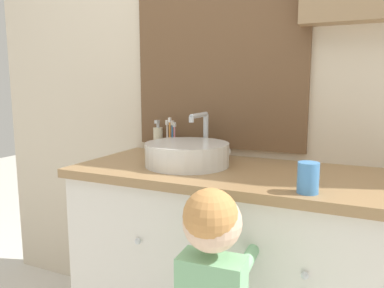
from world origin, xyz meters
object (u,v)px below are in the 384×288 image
(toothbrush_holder, at_px, (171,145))
(drinking_cup, at_px, (308,178))
(sink_basin, at_px, (188,153))
(soap_dispenser, at_px, (158,139))

(toothbrush_holder, height_order, drinking_cup, toothbrush_holder)
(sink_basin, bearing_deg, soap_dispenser, 140.27)
(sink_basin, xyz_separation_m, soap_dispenser, (-0.27, 0.23, 0.01))
(drinking_cup, bearing_deg, toothbrush_holder, 149.70)
(sink_basin, distance_m, drinking_cup, 0.56)
(drinking_cup, bearing_deg, sink_basin, 157.69)
(sink_basin, distance_m, toothbrush_holder, 0.27)
(soap_dispenser, height_order, drinking_cup, soap_dispenser)
(sink_basin, height_order, drinking_cup, sink_basin)
(toothbrush_holder, relative_size, soap_dispenser, 1.12)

